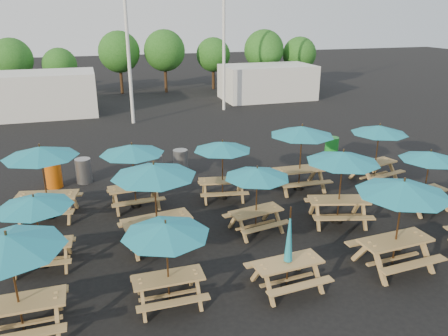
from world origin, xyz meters
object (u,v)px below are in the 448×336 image
object	(u,v)px
picnic_unit_4	(154,175)
waste_bin_2	(155,167)
picnic_unit_3	(166,233)
picnic_unit_13	(430,159)
waste_bin_4	(332,148)
picnic_unit_9	(403,192)
picnic_unit_5	(132,152)
picnic_unit_14	(379,132)
picnic_unit_8	(223,149)
picnic_unit_7	(257,176)
picnic_unit_1	(35,206)
picnic_unit_0	(8,248)
waste_bin_0	(54,175)
waste_bin_1	(84,171)
picnic_unit_10	(343,161)
picnic_unit_6	(288,255)
picnic_unit_2	(41,156)
waste_bin_3	(181,161)
picnic_unit_11	(302,134)

from	to	relation	value
picnic_unit_4	waste_bin_2	distance (m)	5.75
picnic_unit_3	picnic_unit_13	world-z (taller)	picnic_unit_13
waste_bin_4	picnic_unit_9	bearing A→B (deg)	-110.32
picnic_unit_5	picnic_unit_14	distance (m)	9.59
picnic_unit_8	picnic_unit_14	distance (m)	6.45
picnic_unit_5	picnic_unit_7	xyz separation A→B (m)	(3.39, -2.95, -0.17)
picnic_unit_13	picnic_unit_1	bearing A→B (deg)	172.31
picnic_unit_0	waste_bin_0	xyz separation A→B (m)	(0.21, 8.61, -1.59)
picnic_unit_4	waste_bin_1	world-z (taller)	picnic_unit_4
picnic_unit_3	picnic_unit_0	bearing A→B (deg)	-177.82
picnic_unit_5	waste_bin_2	xyz separation A→B (m)	(1.08, 2.55, -1.51)
picnic_unit_9	picnic_unit_3	bearing A→B (deg)	173.78
picnic_unit_1	picnic_unit_7	distance (m)	6.23
picnic_unit_4	picnic_unit_0	bearing A→B (deg)	-146.58
picnic_unit_10	waste_bin_2	bearing A→B (deg)	147.30
picnic_unit_7	waste_bin_1	world-z (taller)	picnic_unit_7
picnic_unit_14	picnic_unit_6	bearing A→B (deg)	-152.68
picnic_unit_3	picnic_unit_4	size ratio (longest dim) A/B	0.78
picnic_unit_8	picnic_unit_10	world-z (taller)	picnic_unit_10
picnic_unit_1	picnic_unit_2	distance (m)	3.15
picnic_unit_10	waste_bin_0	size ratio (longest dim) A/B	2.88
picnic_unit_8	picnic_unit_9	distance (m)	6.51
picnic_unit_14	picnic_unit_2	bearing A→B (deg)	165.08
picnic_unit_8	picnic_unit_0	bearing A→B (deg)	-128.01
picnic_unit_9	waste_bin_3	bearing A→B (deg)	109.98
picnic_unit_13	waste_bin_3	distance (m)	9.63
picnic_unit_0	waste_bin_2	world-z (taller)	picnic_unit_0
picnic_unit_8	picnic_unit_2	bearing A→B (deg)	-172.07
picnic_unit_6	picnic_unit_11	world-z (taller)	picnic_unit_11
picnic_unit_13	waste_bin_4	bearing A→B (deg)	83.52
picnic_unit_4	picnic_unit_5	world-z (taller)	picnic_unit_4
picnic_unit_6	picnic_unit_14	distance (m)	8.73
picnic_unit_4	picnic_unit_5	size ratio (longest dim) A/B	1.16
picnic_unit_2	waste_bin_4	world-z (taller)	picnic_unit_2
picnic_unit_10	picnic_unit_0	bearing A→B (deg)	-148.24
picnic_unit_13	picnic_unit_7	bearing A→B (deg)	170.38
picnic_unit_10	picnic_unit_13	bearing A→B (deg)	15.73
picnic_unit_11	waste_bin_2	bearing A→B (deg)	152.99
picnic_unit_0	picnic_unit_5	distance (m)	6.57
picnic_unit_6	picnic_unit_2	bearing A→B (deg)	130.23
picnic_unit_1	picnic_unit_10	size ratio (longest dim) A/B	0.74
picnic_unit_4	picnic_unit_13	size ratio (longest dim) A/B	1.20
picnic_unit_10	waste_bin_4	world-z (taller)	picnic_unit_10
waste_bin_2	waste_bin_4	world-z (taller)	same
picnic_unit_7	waste_bin_0	world-z (taller)	picnic_unit_7
picnic_unit_4	picnic_unit_8	world-z (taller)	picnic_unit_4
picnic_unit_11	waste_bin_1	world-z (taller)	picnic_unit_11
picnic_unit_2	waste_bin_2	bearing A→B (deg)	44.17
picnic_unit_9	waste_bin_4	xyz separation A→B (m)	(3.25, 8.78, -1.69)
picnic_unit_1	picnic_unit_7	world-z (taller)	picnic_unit_7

